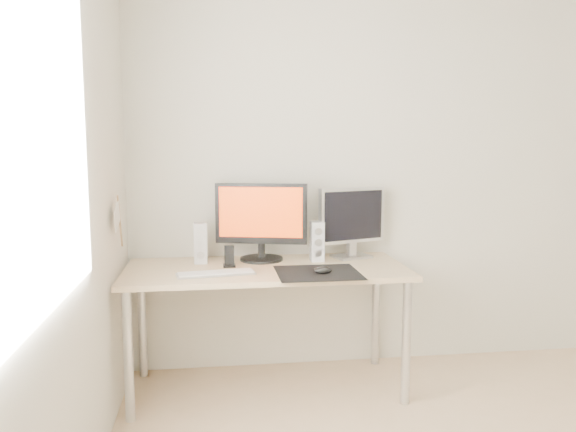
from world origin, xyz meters
TOP-DOWN VIEW (x-y plane):
  - wall_back at (0.00, 1.75)m, footprint 3.50×0.00m
  - wall_left at (-1.75, 0.00)m, footprint 0.00×3.50m
  - window_pane at (-1.74, 0.00)m, footprint 0.00×1.30m
  - mousepad at (-0.66, 1.19)m, footprint 0.45×0.40m
  - mouse at (-0.64, 1.16)m, footprint 0.10×0.06m
  - desk at (-0.93, 1.38)m, footprint 1.60×0.70m
  - main_monitor at (-0.94, 1.57)m, footprint 0.54×0.32m
  - second_monitor at (-0.38, 1.58)m, footprint 0.44×0.22m
  - speaker_left at (-1.30, 1.54)m, footprint 0.08×0.09m
  - speaker_right at (-0.61, 1.51)m, footprint 0.08×0.09m
  - keyboard at (-1.22, 1.23)m, footprint 0.43×0.18m
  - phone_dock at (-1.14, 1.41)m, footprint 0.07×0.06m
  - pennant at (-1.72, 1.24)m, footprint 0.01×0.23m

SIDE VIEW (x-z plane):
  - desk at x=-0.93m, z-range 0.29..1.02m
  - mousepad at x=-0.66m, z-range 0.73..0.73m
  - keyboard at x=-1.22m, z-range 0.73..0.75m
  - mouse at x=-0.64m, z-range 0.73..0.77m
  - phone_dock at x=-1.14m, z-range 0.71..0.83m
  - speaker_left at x=-1.30m, z-range 0.73..0.97m
  - speaker_right at x=-0.61m, z-range 0.73..0.97m
  - second_monitor at x=-0.38m, z-range 0.75..1.19m
  - main_monitor at x=-0.94m, z-range 0.75..1.22m
  - pennant at x=-1.72m, z-range 0.90..1.19m
  - wall_back at x=0.00m, z-range -0.50..3.00m
  - wall_left at x=-1.75m, z-range -0.50..3.00m
  - window_pane at x=-1.74m, z-range 0.85..2.15m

